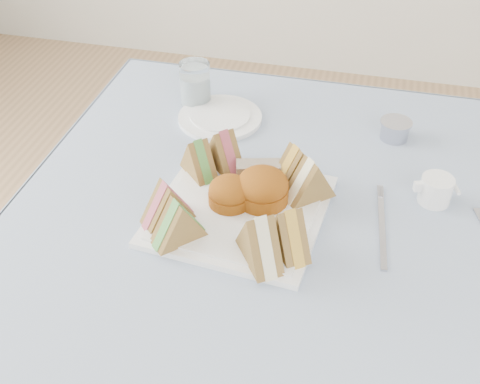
% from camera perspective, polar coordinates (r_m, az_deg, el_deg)
% --- Properties ---
extents(table, '(0.90, 0.90, 0.74)m').
position_cam_1_polar(table, '(1.38, 3.61, -13.79)').
color(table, brown).
rests_on(table, floor).
extents(tablecloth, '(1.02, 1.02, 0.01)m').
position_cam_1_polar(tablecloth, '(1.11, 4.38, -2.10)').
color(tablecloth, '#9CA4C2').
rests_on(tablecloth, table).
extents(serving_plate, '(0.33, 0.33, 0.01)m').
position_cam_1_polar(serving_plate, '(1.10, 0.00, -1.78)').
color(serving_plate, white).
rests_on(serving_plate, tablecloth).
extents(sandwich_fl_a, '(0.10, 0.10, 0.08)m').
position_cam_1_polar(sandwich_fl_a, '(1.05, -6.94, -0.93)').
color(sandwich_fl_a, olive).
rests_on(sandwich_fl_a, serving_plate).
extents(sandwich_fl_b, '(0.10, 0.10, 0.08)m').
position_cam_1_polar(sandwich_fl_b, '(1.01, -5.89, -2.68)').
color(sandwich_fl_b, olive).
rests_on(sandwich_fl_b, serving_plate).
extents(sandwich_fr_a, '(0.09, 0.10, 0.09)m').
position_cam_1_polar(sandwich_fr_a, '(0.99, 4.62, -3.58)').
color(sandwich_fr_a, olive).
rests_on(sandwich_fr_a, serving_plate).
extents(sandwich_fr_b, '(0.10, 0.11, 0.09)m').
position_cam_1_polar(sandwich_fr_b, '(0.97, 1.88, -4.38)').
color(sandwich_fr_b, olive).
rests_on(sandwich_fr_b, serving_plate).
extents(sandwich_bl_a, '(0.09, 0.09, 0.08)m').
position_cam_1_polar(sandwich_bl_a, '(1.16, -3.97, 3.32)').
color(sandwich_bl_a, olive).
rests_on(sandwich_bl_a, serving_plate).
extents(sandwich_bl_b, '(0.10, 0.10, 0.09)m').
position_cam_1_polar(sandwich_bl_b, '(1.17, -1.56, 4.11)').
color(sandwich_bl_b, olive).
rests_on(sandwich_bl_b, serving_plate).
extents(sandwich_br_a, '(0.10, 0.10, 0.09)m').
position_cam_1_polar(sandwich_br_a, '(1.10, 6.64, 1.25)').
color(sandwich_br_a, olive).
rests_on(sandwich_br_a, serving_plate).
extents(sandwich_br_b, '(0.10, 0.10, 0.08)m').
position_cam_1_polar(sandwich_br_b, '(1.14, 5.25, 2.66)').
color(sandwich_br_b, olive).
rests_on(sandwich_br_b, serving_plate).
extents(scone_left, '(0.09, 0.09, 0.05)m').
position_cam_1_polar(scone_left, '(1.09, -0.97, -0.06)').
color(scone_left, '#A55512').
rests_on(scone_left, serving_plate).
extents(scone_right, '(0.12, 0.12, 0.06)m').
position_cam_1_polar(scone_right, '(1.09, 2.14, 0.42)').
color(scone_right, '#A55512').
rests_on(scone_right, serving_plate).
extents(pastry_slice, '(0.09, 0.05, 0.04)m').
position_cam_1_polar(pastry_slice, '(1.15, 1.74, 1.94)').
color(pastry_slice, tan).
rests_on(pastry_slice, serving_plate).
extents(side_plate, '(0.24, 0.24, 0.01)m').
position_cam_1_polar(side_plate, '(1.36, -1.90, 7.06)').
color(side_plate, white).
rests_on(side_plate, tablecloth).
extents(water_glass, '(0.08, 0.08, 0.10)m').
position_cam_1_polar(water_glass, '(1.40, -4.28, 10.17)').
color(water_glass, white).
rests_on(water_glass, tablecloth).
extents(tea_strainer, '(0.08, 0.08, 0.04)m').
position_cam_1_polar(tea_strainer, '(1.33, 14.47, 5.66)').
color(tea_strainer, '#ABABB9').
rests_on(tea_strainer, tablecloth).
extents(fork, '(0.03, 0.19, 0.00)m').
position_cam_1_polar(fork, '(1.09, 13.32, -3.68)').
color(fork, '#ABABB9').
rests_on(fork, tablecloth).
extents(creamer_jug, '(0.08, 0.08, 0.05)m').
position_cam_1_polar(creamer_jug, '(1.17, 18.07, 0.18)').
color(creamer_jug, white).
rests_on(creamer_jug, tablecloth).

